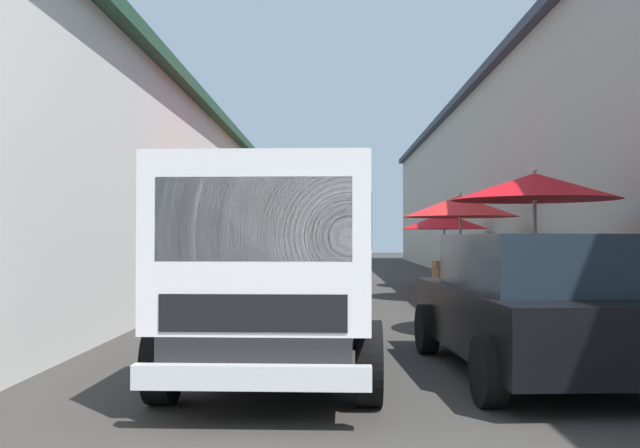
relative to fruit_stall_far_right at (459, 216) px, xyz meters
The scene contains 13 objects.
ground 2.94m from the fruit_stall_far_right, 75.58° to the left, with size 90.00×90.00×0.00m, color #33302D.
building_left_whitewash 9.84m from the fruit_stall_far_right, 73.39° to the left, with size 49.80×7.50×4.66m.
building_right_concrete 5.92m from the fruit_stall_far_right, 60.96° to the right, with size 49.80×7.50×6.23m.
fruit_stall_far_right is the anchor object (origin of this frame).
fruit_stall_mid_lane 6.13m from the fruit_stall_far_right, 48.32° to the left, with size 2.43×2.43×2.26m.
fruit_stall_near_right 5.74m from the fruit_stall_far_right, behind, with size 2.37×2.37×2.41m.
fruit_stall_far_left 4.79m from the fruit_stall_far_right, 114.91° to the left, with size 2.47×2.47×2.22m.
fruit_stall_near_left 3.93m from the fruit_stall_far_right, ahead, with size 2.43×2.43×2.18m.
hatchback_car 8.58m from the fruit_stall_far_right, behind, with size 4.00×2.11×1.45m.
delivery_truck 9.74m from the fruit_stall_far_right, 159.39° to the left, with size 4.96×2.06×2.08m.
vendor_by_crates 5.40m from the fruit_stall_far_right, 85.00° to the left, with size 0.30×0.63×1.61m.
vendor_in_shade 3.83m from the fruit_stall_far_right, 51.55° to the left, with size 0.46×0.46×1.52m.
plastic_stool 8.38m from the fruit_stall_far_right, 146.83° to the left, with size 0.30×0.30×0.43m.
Camera 1 is at (-2.70, 0.69, 1.43)m, focal length 38.91 mm.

